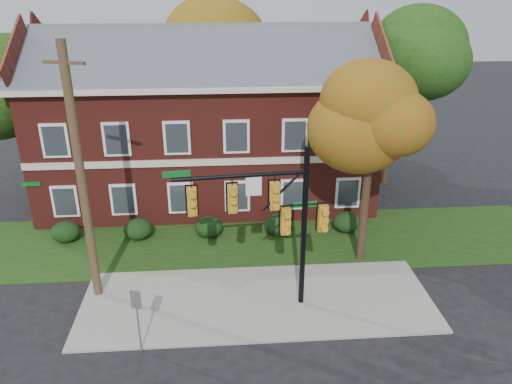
{
  "coord_description": "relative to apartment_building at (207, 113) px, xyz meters",
  "views": [
    {
      "loc": [
        -1.32,
        -15.59,
        12.03
      ],
      "look_at": [
        0.09,
        3.0,
        3.95
      ],
      "focal_mm": 35.0,
      "sensor_mm": 36.0,
      "label": 1
    }
  ],
  "objects": [
    {
      "name": "hedge_far_right",
      "position": [
        7.0,
        -5.25,
        -4.46
      ],
      "size": [
        1.4,
        1.26,
        1.05
      ],
      "primitive_type": "ellipsoid",
      "color": "black",
      "rests_on": "ground"
    },
    {
      "name": "hedge_right",
      "position": [
        3.5,
        -5.25,
        -4.46
      ],
      "size": [
        1.4,
        1.26,
        1.05
      ],
      "primitive_type": "ellipsoid",
      "color": "black",
      "rests_on": "ground"
    },
    {
      "name": "tree_far_rear",
      "position": [
        1.34,
        7.84,
        3.86
      ],
      "size": [
        6.84,
        6.46,
        11.52
      ],
      "color": "black",
      "rests_on": "ground"
    },
    {
      "name": "apartment_building",
      "position": [
        0.0,
        0.0,
        0.0
      ],
      "size": [
        18.8,
        8.8,
        9.74
      ],
      "color": "maroon",
      "rests_on": "ground"
    },
    {
      "name": "hedge_left",
      "position": [
        -3.5,
        -5.25,
        -4.46
      ],
      "size": [
        1.4,
        1.26,
        1.05
      ],
      "primitive_type": "ellipsoid",
      "color": "black",
      "rests_on": "ground"
    },
    {
      "name": "sidewalk",
      "position": [
        2.0,
        -10.95,
        -4.95
      ],
      "size": [
        14.0,
        5.0,
        0.08
      ],
      "primitive_type": "cube",
      "color": "gray",
      "rests_on": "ground"
    },
    {
      "name": "sign_post",
      "position": [
        -2.27,
        -13.5,
        -3.28
      ],
      "size": [
        0.36,
        0.14,
        2.52
      ],
      "rotation": [
        0.0,
        0.0,
        -0.27
      ],
      "color": "slate",
      "rests_on": "ground"
    },
    {
      "name": "tree_left_rear",
      "position": [
        -9.73,
        -1.12,
        1.69
      ],
      "size": [
        5.4,
        5.1,
        8.88
      ],
      "color": "black",
      "rests_on": "ground"
    },
    {
      "name": "utility_pole",
      "position": [
        -4.49,
        -9.95,
        0.16
      ],
      "size": [
        1.54,
        0.59,
        10.15
      ],
      "rotation": [
        0.0,
        0.0,
        -0.31
      ],
      "color": "#44331F",
      "rests_on": "ground"
    },
    {
      "name": "ground",
      "position": [
        2.0,
        -11.95,
        -4.99
      ],
      "size": [
        120.0,
        120.0,
        0.0
      ],
      "primitive_type": "plane",
      "color": "black",
      "rests_on": "ground"
    },
    {
      "name": "tree_right_rear",
      "position": [
        11.31,
        0.86,
        3.13
      ],
      "size": [
        6.3,
        5.95,
        10.62
      ],
      "color": "black",
      "rests_on": "ground"
    },
    {
      "name": "grass_strip",
      "position": [
        2.0,
        -5.95,
        -4.97
      ],
      "size": [
        30.0,
        6.0,
        0.04
      ],
      "primitive_type": "cube",
      "color": "#193811",
      "rests_on": "ground"
    },
    {
      "name": "tree_near_right",
      "position": [
        7.22,
        -8.09,
        1.68
      ],
      "size": [
        4.5,
        4.25,
        8.58
      ],
      "color": "black",
      "rests_on": "ground"
    },
    {
      "name": "hedge_far_left",
      "position": [
        -7.0,
        -5.25,
        -4.46
      ],
      "size": [
        1.4,
        1.26,
        1.05
      ],
      "primitive_type": "ellipsoid",
      "color": "black",
      "rests_on": "ground"
    },
    {
      "name": "hedge_center",
      "position": [
        0.0,
        -5.25,
        -4.46
      ],
      "size": [
        1.4,
        1.26,
        1.05
      ],
      "primitive_type": "ellipsoid",
      "color": "black",
      "rests_on": "ground"
    },
    {
      "name": "traffic_signal",
      "position": [
        2.52,
        -11.37,
        -0.87
      ],
      "size": [
        5.93,
        0.8,
        6.63
      ],
      "rotation": [
        0.0,
        0.0,
        0.09
      ],
      "color": "gray",
      "rests_on": "ground"
    }
  ]
}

